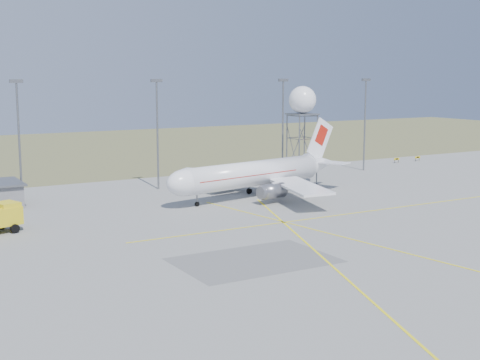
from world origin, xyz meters
TOP-DOWN VIEW (x-y plane):
  - ground at (0.00, 0.00)m, footprint 400.00×400.00m
  - grass_strip at (0.00, 140.00)m, footprint 400.00×120.00m
  - mast_a at (-35.00, 66.00)m, footprint 2.20×0.50m
  - mast_b at (-10.00, 66.00)m, footprint 2.20×0.50m
  - mast_c at (18.00, 66.00)m, footprint 2.20×0.50m
  - mast_d at (40.00, 66.00)m, footprint 2.20×0.50m
  - taxi_sign_near at (55.60, 72.00)m, footprint 1.60×0.17m
  - taxi_sign_far at (62.60, 72.00)m, footprint 1.60×0.17m
  - airliner_main at (1.21, 49.66)m, footprint 38.83×37.19m
  - radar_tower at (16.51, 57.05)m, footprint 5.29×5.29m

SIDE VIEW (x-z plane):
  - ground at x=0.00m, z-range 0.00..0.00m
  - grass_strip at x=0.00m, z-range 0.00..0.03m
  - taxi_sign_near at x=55.60m, z-range 0.29..1.49m
  - taxi_sign_far at x=62.60m, z-range 0.29..1.49m
  - airliner_main at x=1.21m, z-range -2.57..10.70m
  - radar_tower at x=16.51m, z-range 1.17..20.31m
  - mast_a at x=-35.00m, z-range 1.82..22.32m
  - mast_b at x=-10.00m, z-range 1.82..22.32m
  - mast_c at x=18.00m, z-range 1.82..22.32m
  - mast_d at x=40.00m, z-range 1.82..22.32m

